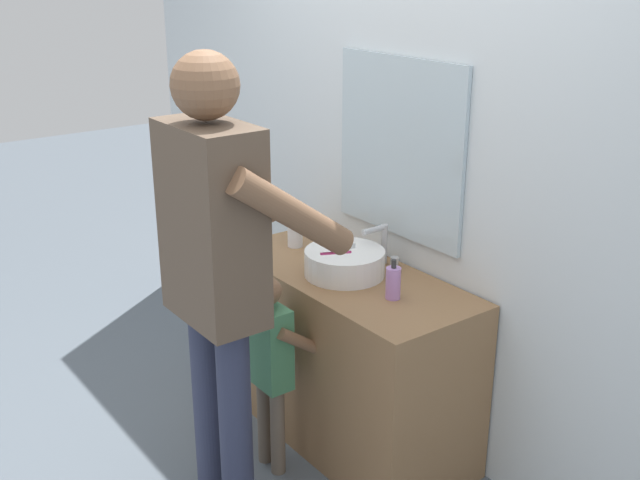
{
  "coord_description": "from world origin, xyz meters",
  "views": [
    {
      "loc": [
        2.39,
        -1.63,
        2.09
      ],
      "look_at": [
        0.0,
        0.15,
        0.99
      ],
      "focal_mm": 43.63,
      "sensor_mm": 36.0,
      "label": 1
    }
  ],
  "objects": [
    {
      "name": "ground_plane",
      "position": [
        0.0,
        0.0,
        0.0
      ],
      "size": [
        14.0,
        14.0,
        0.0
      ],
      "primitive_type": "plane",
      "color": "slate"
    },
    {
      "name": "back_wall",
      "position": [
        0.0,
        0.62,
        1.35
      ],
      "size": [
        4.4,
        0.1,
        2.7
      ],
      "color": "silver",
      "rests_on": "ground"
    },
    {
      "name": "vanity_cabinet",
      "position": [
        0.0,
        0.3,
        0.4
      ],
      "size": [
        1.22,
        0.54,
        0.8
      ],
      "primitive_type": "cube",
      "color": "olive",
      "rests_on": "ground"
    },
    {
      "name": "sink_basin",
      "position": [
        0.0,
        0.28,
        0.86
      ],
      "size": [
        0.34,
        0.34,
        0.11
      ],
      "color": "white",
      "rests_on": "vanity_cabinet"
    },
    {
      "name": "faucet",
      "position": [
        0.0,
        0.49,
        0.88
      ],
      "size": [
        0.18,
        0.14,
        0.18
      ],
      "color": "#B7BABF",
      "rests_on": "vanity_cabinet"
    },
    {
      "name": "toothbrush_cup",
      "position": [
        -0.41,
        0.31,
        0.85
      ],
      "size": [
        0.07,
        0.07,
        0.21
      ],
      "color": "silver",
      "rests_on": "vanity_cabinet"
    },
    {
      "name": "soap_bottle",
      "position": [
        0.3,
        0.29,
        0.87
      ],
      "size": [
        0.06,
        0.06,
        0.16
      ],
      "color": "#B27FC6",
      "rests_on": "vanity_cabinet"
    },
    {
      "name": "child_toddler",
      "position": [
        0.0,
        -0.1,
        0.53
      ],
      "size": [
        0.27,
        0.27,
        0.89
      ],
      "color": "#6B5B4C",
      "rests_on": "ground"
    },
    {
      "name": "adult_parent",
      "position": [
        0.08,
        -0.37,
        1.08
      ],
      "size": [
        0.56,
        0.58,
        1.8
      ],
      "color": "#2D334C",
      "rests_on": "ground"
    }
  ]
}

